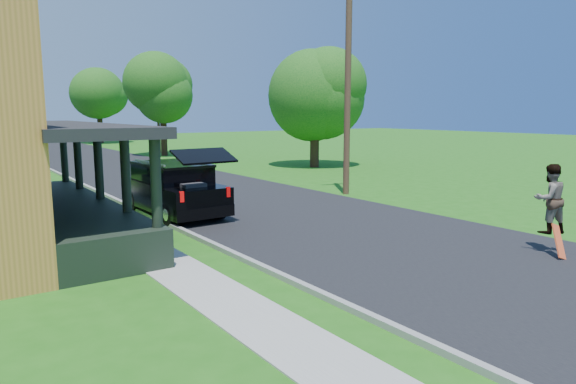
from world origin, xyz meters
TOP-DOWN VIEW (x-y plane):
  - ground at (0.00, 0.00)m, footprint 140.00×140.00m
  - street at (0.00, 20.00)m, footprint 8.00×120.00m
  - curb at (-4.05, 20.00)m, footprint 0.15×120.00m
  - sidewalk at (-5.60, 20.00)m, footprint 1.30×120.00m
  - black_suv at (-3.20, 6.70)m, footprint 2.05×5.08m
  - skateboarder at (2.50, -3.00)m, footprint 1.01×0.90m
  - skateboard at (2.26, -3.42)m, footprint 0.57×0.50m
  - tree_right_near at (9.96, 15.98)m, footprint 5.40×5.21m
  - tree_right_mid at (5.46, 29.54)m, footprint 5.70×5.54m
  - tree_right_far at (6.08, 49.94)m, footprint 7.27×7.03m
  - utility_pole_near at (4.50, 6.72)m, footprint 1.60×0.44m
  - utility_pole_far at (6.08, 32.07)m, footprint 1.41×0.23m

SIDE VIEW (x-z plane):
  - ground at x=0.00m, z-range 0.00..0.00m
  - street at x=0.00m, z-range -0.01..0.01m
  - curb at x=-4.05m, z-range -0.06..0.06m
  - sidewalk at x=-5.60m, z-range -0.01..0.01m
  - skateboard at x=2.26m, z-range -0.03..0.76m
  - black_suv at x=-3.20m, z-range -0.28..2.07m
  - skateboarder at x=2.50m, z-range 0.48..2.20m
  - utility_pole_far at x=6.08m, z-range 0.12..7.71m
  - utility_pole_near at x=4.50m, z-range 0.14..9.41m
  - tree_right_near at x=9.96m, z-range 1.01..8.64m
  - tree_right_mid at x=5.46m, z-range 1.26..9.56m
  - tree_right_far at x=6.08m, z-range 1.22..10.07m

